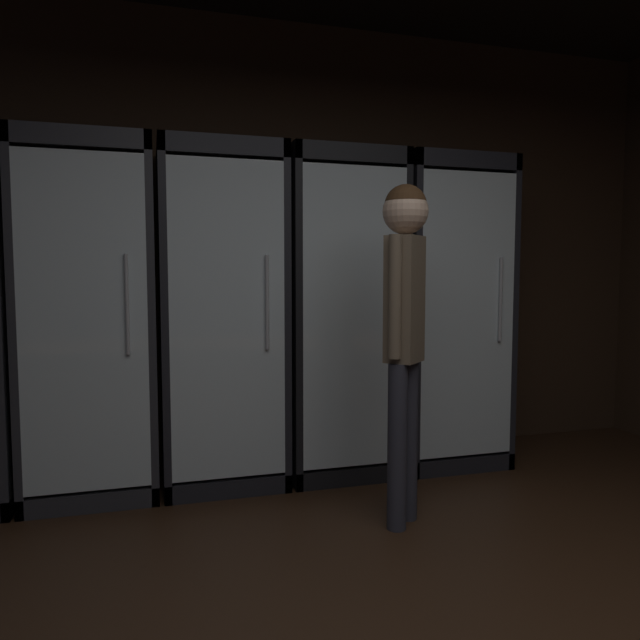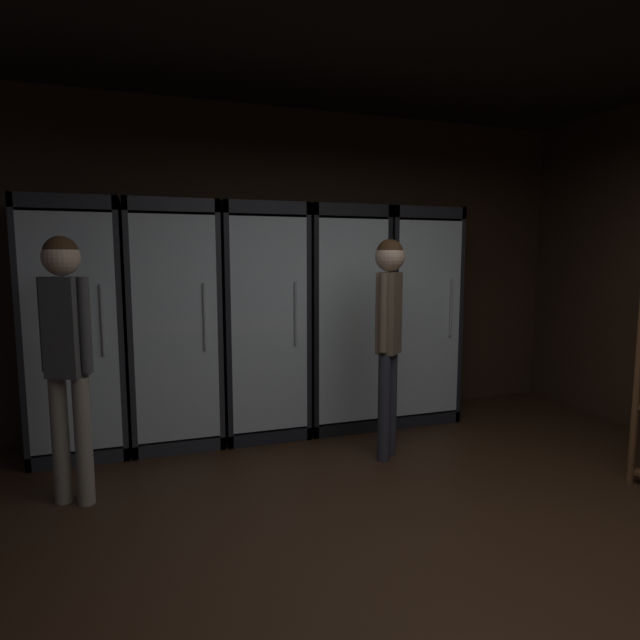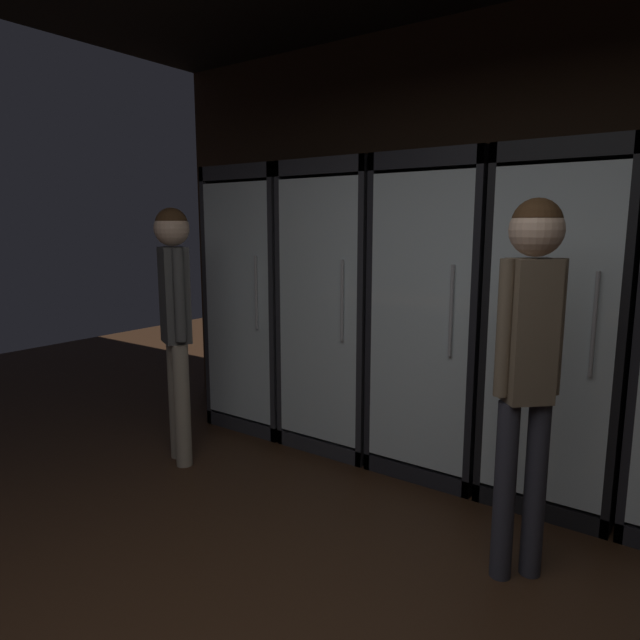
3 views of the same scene
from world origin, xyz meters
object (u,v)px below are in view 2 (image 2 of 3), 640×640
object	(u,v)px
cooler_center	(260,323)
cooler_far_right	(409,317)
cooler_right	(338,319)
shopper_near	(66,338)
shopper_far	(389,318)
cooler_far_left	(78,330)
cooler_left	(174,327)

from	to	relation	value
cooler_center	cooler_far_right	world-z (taller)	same
cooler_center	cooler_right	bearing A→B (deg)	-0.04
shopper_near	shopper_far	distance (m)	2.13
cooler_far_right	cooler_center	bearing A→B (deg)	179.89
cooler_far_left	cooler_far_right	xyz separation A→B (m)	(2.83, -0.00, -0.00)
cooler_right	shopper_far	distance (m)	0.91
cooler_far_left	cooler_right	bearing A→B (deg)	-0.02
shopper_far	cooler_left	bearing A→B (deg)	148.59
cooler_far_left	shopper_far	xyz separation A→B (m)	(2.17, -0.90, 0.11)
cooler_far_left	cooler_left	xyz separation A→B (m)	(0.71, -0.00, -0.00)
cooler_left	shopper_near	world-z (taller)	cooler_left
cooler_right	cooler_far_right	size ratio (longest dim) A/B	1.00
cooler_center	shopper_far	world-z (taller)	cooler_center
cooler_left	cooler_far_right	size ratio (longest dim) A/B	1.00
cooler_center	shopper_far	bearing A→B (deg)	-49.68
shopper_near	cooler_far_right	bearing A→B (deg)	18.79
shopper_near	cooler_far_left	bearing A→B (deg)	92.62
cooler_far_right	shopper_far	bearing A→B (deg)	-126.06
cooler_center	shopper_near	distance (m)	1.67
cooler_left	shopper_near	bearing A→B (deg)	-124.93
shopper_far	cooler_right	bearing A→B (deg)	93.51
cooler_right	shopper_far	world-z (taller)	cooler_right
cooler_far_left	cooler_left	distance (m)	0.71
cooler_far_right	shopper_near	distance (m)	2.94
shopper_far	cooler_center	bearing A→B (deg)	130.32
cooler_left	cooler_right	bearing A→B (deg)	0.02
cooler_left	cooler_far_left	bearing A→B (deg)	179.92
cooler_right	shopper_near	xyz separation A→B (m)	(-2.08, -0.95, 0.07)
cooler_far_left	cooler_far_right	bearing A→B (deg)	-0.06
cooler_left	cooler_right	xyz separation A→B (m)	(1.41, 0.00, 0.01)
cooler_center	cooler_far_right	xyz separation A→B (m)	(1.41, -0.00, -0.00)
cooler_center	cooler_right	world-z (taller)	same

